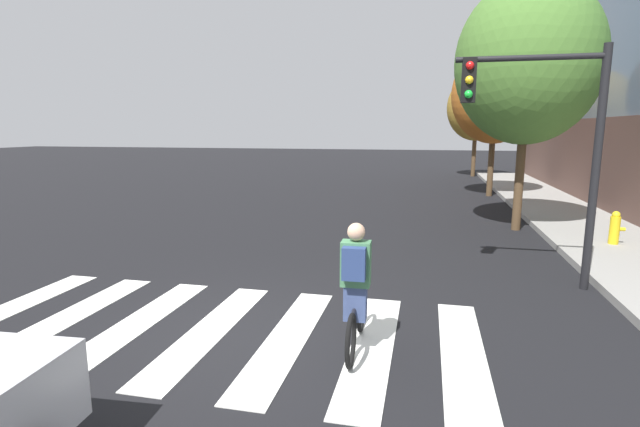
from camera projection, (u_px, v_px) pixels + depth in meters
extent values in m
plane|color=black|center=(239.00, 333.00, 6.61)|extent=(120.00, 120.00, 0.00)
cube|color=silver|center=(8.00, 310.00, 7.46)|extent=(0.55, 3.46, 0.01)
cube|color=silver|center=(71.00, 316.00, 7.21)|extent=(0.55, 3.46, 0.01)
cube|color=silver|center=(138.00, 323.00, 6.96)|extent=(0.55, 3.46, 0.01)
cube|color=silver|center=(210.00, 330.00, 6.71)|extent=(0.55, 3.46, 0.01)
cube|color=silver|center=(288.00, 338.00, 6.46)|extent=(0.55, 3.46, 0.01)
cube|color=silver|center=(372.00, 346.00, 6.21)|extent=(0.55, 3.46, 0.01)
cube|color=silver|center=(463.00, 355.00, 5.96)|extent=(0.55, 3.46, 0.01)
torus|color=black|center=(351.00, 341.00, 5.63)|extent=(0.07, 0.66, 0.66)
torus|color=black|center=(361.00, 308.00, 6.64)|extent=(0.07, 0.66, 0.66)
cylinder|color=black|center=(357.00, 303.00, 6.08)|extent=(0.07, 0.89, 0.05)
cylinder|color=black|center=(355.00, 302.00, 5.92)|extent=(0.04, 0.04, 0.45)
cube|color=#384772|center=(355.00, 298.00, 5.91)|extent=(0.28, 0.20, 0.56)
cube|color=#3F724C|center=(356.00, 263.00, 5.83)|extent=(0.36, 0.25, 0.56)
sphere|color=tan|center=(356.00, 232.00, 5.76)|extent=(0.22, 0.22, 0.22)
cube|color=navy|center=(354.00, 264.00, 5.65)|extent=(0.28, 0.16, 0.40)
cylinder|color=black|center=(596.00, 171.00, 8.07)|extent=(0.14, 0.14, 4.20)
cylinder|color=black|center=(529.00, 58.00, 8.00)|extent=(2.40, 0.10, 0.10)
cube|color=black|center=(469.00, 80.00, 8.27)|extent=(0.24, 0.20, 0.76)
sphere|color=red|center=(470.00, 65.00, 8.12)|extent=(0.14, 0.14, 0.14)
sphere|color=gold|center=(469.00, 80.00, 8.16)|extent=(0.14, 0.14, 0.14)
sphere|color=green|center=(468.00, 94.00, 8.20)|extent=(0.14, 0.14, 0.14)
cylinder|color=gold|center=(614.00, 230.00, 11.07)|extent=(0.22, 0.22, 0.65)
sphere|color=gold|center=(616.00, 215.00, 11.01)|extent=(0.18, 0.18, 0.18)
cylinder|color=gold|center=(622.00, 229.00, 11.03)|extent=(0.12, 0.09, 0.09)
cylinder|color=#4C3823|center=(519.00, 176.00, 13.12)|extent=(0.24, 0.24, 3.05)
ellipsoid|color=#47722D|center=(528.00, 62.00, 12.58)|extent=(3.80, 3.80, 4.37)
cylinder|color=#4C3823|center=(491.00, 163.00, 19.89)|extent=(0.24, 0.24, 2.81)
ellipsoid|color=#A5591E|center=(495.00, 94.00, 19.39)|extent=(3.50, 3.50, 4.03)
cylinder|color=#4C3823|center=(474.00, 154.00, 28.19)|extent=(0.24, 0.24, 2.71)
ellipsoid|color=olive|center=(477.00, 107.00, 27.71)|extent=(3.37, 3.37, 3.88)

